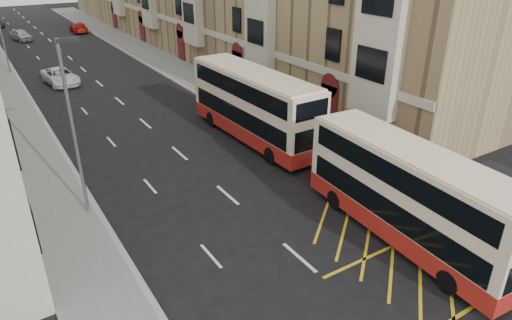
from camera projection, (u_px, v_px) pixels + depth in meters
ground at (371, 319)px, 15.50m from camera, size 200.00×200.00×0.00m
pavement_right at (198, 80)px, 42.20m from camera, size 4.00×120.00×0.15m
pavement_left at (14, 110)px, 34.73m from camera, size 3.00×120.00×0.15m
kerb_right at (178, 83)px, 41.24m from camera, size 0.25×120.00×0.15m
kerb_left at (35, 106)px, 35.45m from camera, size 0.25×120.00×0.15m
road_markings at (72, 60)px, 49.82m from camera, size 10.00×110.00×0.01m
guard_railing at (379, 183)px, 22.52m from camera, size 0.06×6.56×1.01m
street_lamp_near at (73, 121)px, 19.59m from camera, size 0.93×0.18×8.00m
street_lamp_far at (0, 25)px, 42.47m from camera, size 0.93×0.18×8.00m
double_decker_front at (408, 195)px, 18.90m from camera, size 3.07×10.59×4.17m
double_decker_rear at (254, 106)px, 28.73m from camera, size 2.81×11.31×4.49m
pedestrian_near at (466, 201)px, 20.73m from camera, size 0.62×0.42×1.64m
pedestrian_far at (424, 200)px, 20.51m from camera, size 1.18×0.75×1.87m
white_van at (60, 76)px, 40.95m from camera, size 2.87×5.30×1.41m
car_silver at (21, 35)px, 59.17m from camera, size 2.62×4.43×1.41m
car_red at (79, 27)px, 64.63m from camera, size 2.29×4.98×1.41m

